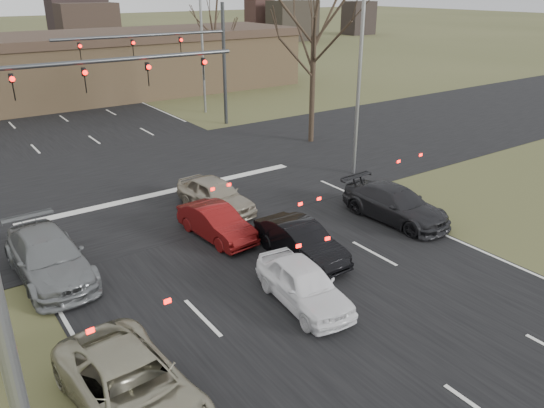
# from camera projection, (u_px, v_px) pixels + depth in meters

# --- Properties ---
(ground) EXTENTS (360.00, 360.00, 0.00)m
(ground) POSITION_uv_depth(u_px,v_px,m) (361.00, 328.00, 15.08)
(ground) COLOR #454826
(ground) RESTS_ON ground
(road_cross) EXTENTS (200.00, 14.00, 0.02)m
(road_cross) POSITION_uv_depth(u_px,v_px,m) (151.00, 180.00, 26.44)
(road_cross) COLOR black
(road_cross) RESTS_ON ground
(building) EXTENTS (42.40, 10.40, 5.30)m
(building) POSITION_uv_depth(u_px,v_px,m) (61.00, 68.00, 43.91)
(building) COLOR #8C6F4B
(building) RESTS_ON ground
(mast_arm_near) EXTENTS (12.12, 0.24, 8.00)m
(mast_arm_near) POSITION_uv_depth(u_px,v_px,m) (32.00, 97.00, 20.22)
(mast_arm_near) COLOR #383A3D
(mast_arm_near) RESTS_ON ground
(mast_arm_far) EXTENTS (11.12, 0.24, 8.00)m
(mast_arm_far) POSITION_uv_depth(u_px,v_px,m) (186.00, 53.00, 33.85)
(mast_arm_far) COLOR #383A3D
(mast_arm_far) RESTS_ON ground
(streetlight_left) EXTENTS (2.34, 0.25, 10.00)m
(streetlight_left) POSITION_uv_depth(u_px,v_px,m) (30.00, 360.00, 5.25)
(streetlight_left) COLOR gray
(streetlight_left) RESTS_ON ground
(streetlight_right_near) EXTENTS (2.34, 0.25, 10.00)m
(streetlight_right_near) POSITION_uv_depth(u_px,v_px,m) (357.00, 63.00, 25.18)
(streetlight_right_near) COLOR gray
(streetlight_right_near) RESTS_ON ground
(streetlight_right_far) EXTENTS (2.34, 0.25, 10.00)m
(streetlight_right_far) POSITION_uv_depth(u_px,v_px,m) (200.00, 36.00, 38.32)
(streetlight_right_far) COLOR gray
(streetlight_right_far) RESTS_ON ground
(tree_right_far) EXTENTS (5.40, 5.40, 9.00)m
(tree_right_far) POSITION_uv_depth(u_px,v_px,m) (214.00, 10.00, 46.86)
(tree_right_far) COLOR black
(tree_right_far) RESTS_ON ground
(car_silver_suv) EXTENTS (2.57, 5.05, 1.37)m
(car_silver_suv) POSITION_uv_depth(u_px,v_px,m) (132.00, 388.00, 11.86)
(car_silver_suv) COLOR #9F9A80
(car_silver_suv) RESTS_ON ground
(car_white_sedan) EXTENTS (1.99, 4.07, 1.34)m
(car_white_sedan) POSITION_uv_depth(u_px,v_px,m) (304.00, 284.00, 16.00)
(car_white_sedan) COLOR white
(car_white_sedan) RESTS_ON ground
(car_black_hatch) EXTENTS (1.42, 4.03, 1.33)m
(car_black_hatch) POSITION_uv_depth(u_px,v_px,m) (301.00, 241.00, 18.67)
(car_black_hatch) COLOR black
(car_black_hatch) RESTS_ON ground
(car_charcoal_sedan) EXTENTS (2.24, 4.92, 1.40)m
(car_charcoal_sedan) POSITION_uv_depth(u_px,v_px,m) (395.00, 204.00, 21.75)
(car_charcoal_sedan) COLOR black
(car_charcoal_sedan) RESTS_ON ground
(car_grey_ahead) EXTENTS (2.20, 5.15, 1.48)m
(car_grey_ahead) POSITION_uv_depth(u_px,v_px,m) (49.00, 257.00, 17.42)
(car_grey_ahead) COLOR slate
(car_grey_ahead) RESTS_ON ground
(car_red_ahead) EXTENTS (1.62, 3.89, 1.25)m
(car_red_ahead) POSITION_uv_depth(u_px,v_px,m) (216.00, 223.00, 20.22)
(car_red_ahead) COLOR #640E0E
(car_red_ahead) RESTS_ON ground
(car_silver_ahead) EXTENTS (2.10, 4.34, 1.43)m
(car_silver_ahead) POSITION_uv_depth(u_px,v_px,m) (215.00, 195.00, 22.64)
(car_silver_ahead) COLOR #A09681
(car_silver_ahead) RESTS_ON ground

